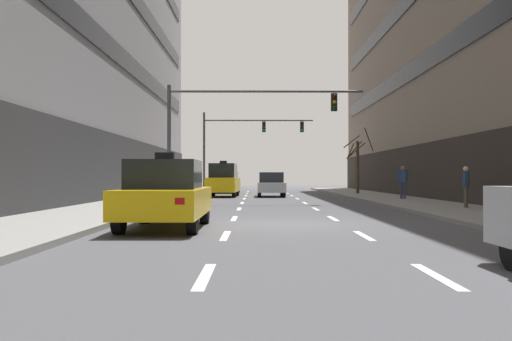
# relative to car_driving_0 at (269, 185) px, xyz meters

# --- Properties ---
(ground_plane) EXTENTS (120.00, 120.00, 0.00)m
(ground_plane) POSITION_rel_car_driving_0_xyz_m (-0.11, -20.20, -0.77)
(ground_plane) COLOR #515156
(sidewalk_left) EXTENTS (3.71, 80.00, 0.14)m
(sidewalk_left) POSITION_rel_car_driving_0_xyz_m (-6.58, -20.20, -0.70)
(sidewalk_left) COLOR gray
(sidewalk_left) RESTS_ON ground
(lane_stripe_l1_s2) EXTENTS (0.16, 2.00, 0.01)m
(lane_stripe_l1_s2) POSITION_rel_car_driving_0_xyz_m (-1.65, -28.20, -0.76)
(lane_stripe_l1_s2) COLOR silver
(lane_stripe_l1_s2) RESTS_ON ground
(lane_stripe_l1_s3) EXTENTS (0.16, 2.00, 0.01)m
(lane_stripe_l1_s3) POSITION_rel_car_driving_0_xyz_m (-1.65, -23.20, -0.76)
(lane_stripe_l1_s3) COLOR silver
(lane_stripe_l1_s3) RESTS_ON ground
(lane_stripe_l1_s4) EXTENTS (0.16, 2.00, 0.01)m
(lane_stripe_l1_s4) POSITION_rel_car_driving_0_xyz_m (-1.65, -18.20, -0.76)
(lane_stripe_l1_s4) COLOR silver
(lane_stripe_l1_s4) RESTS_ON ground
(lane_stripe_l1_s5) EXTENTS (0.16, 2.00, 0.01)m
(lane_stripe_l1_s5) POSITION_rel_car_driving_0_xyz_m (-1.65, -13.20, -0.76)
(lane_stripe_l1_s5) COLOR silver
(lane_stripe_l1_s5) RESTS_ON ground
(lane_stripe_l1_s6) EXTENTS (0.16, 2.00, 0.01)m
(lane_stripe_l1_s6) POSITION_rel_car_driving_0_xyz_m (-1.65, -8.20, -0.76)
(lane_stripe_l1_s6) COLOR silver
(lane_stripe_l1_s6) RESTS_ON ground
(lane_stripe_l1_s7) EXTENTS (0.16, 2.00, 0.01)m
(lane_stripe_l1_s7) POSITION_rel_car_driving_0_xyz_m (-1.65, -3.20, -0.76)
(lane_stripe_l1_s7) COLOR silver
(lane_stripe_l1_s7) RESTS_ON ground
(lane_stripe_l1_s8) EXTENTS (0.16, 2.00, 0.01)m
(lane_stripe_l1_s8) POSITION_rel_car_driving_0_xyz_m (-1.65, 1.80, -0.76)
(lane_stripe_l1_s8) COLOR silver
(lane_stripe_l1_s8) RESTS_ON ground
(lane_stripe_l1_s9) EXTENTS (0.16, 2.00, 0.01)m
(lane_stripe_l1_s9) POSITION_rel_car_driving_0_xyz_m (-1.65, 6.80, -0.76)
(lane_stripe_l1_s9) COLOR silver
(lane_stripe_l1_s9) RESTS_ON ground
(lane_stripe_l1_s10) EXTENTS (0.16, 2.00, 0.01)m
(lane_stripe_l1_s10) POSITION_rel_car_driving_0_xyz_m (-1.65, 11.80, -0.76)
(lane_stripe_l1_s10) COLOR silver
(lane_stripe_l1_s10) RESTS_ON ground
(lane_stripe_l2_s2) EXTENTS (0.16, 2.00, 0.01)m
(lane_stripe_l2_s2) POSITION_rel_car_driving_0_xyz_m (1.43, -28.20, -0.76)
(lane_stripe_l2_s2) COLOR silver
(lane_stripe_l2_s2) RESTS_ON ground
(lane_stripe_l2_s3) EXTENTS (0.16, 2.00, 0.01)m
(lane_stripe_l2_s3) POSITION_rel_car_driving_0_xyz_m (1.43, -23.20, -0.76)
(lane_stripe_l2_s3) COLOR silver
(lane_stripe_l2_s3) RESTS_ON ground
(lane_stripe_l2_s4) EXTENTS (0.16, 2.00, 0.01)m
(lane_stripe_l2_s4) POSITION_rel_car_driving_0_xyz_m (1.43, -18.20, -0.76)
(lane_stripe_l2_s4) COLOR silver
(lane_stripe_l2_s4) RESTS_ON ground
(lane_stripe_l2_s5) EXTENTS (0.16, 2.00, 0.01)m
(lane_stripe_l2_s5) POSITION_rel_car_driving_0_xyz_m (1.43, -13.20, -0.76)
(lane_stripe_l2_s5) COLOR silver
(lane_stripe_l2_s5) RESTS_ON ground
(lane_stripe_l2_s6) EXTENTS (0.16, 2.00, 0.01)m
(lane_stripe_l2_s6) POSITION_rel_car_driving_0_xyz_m (1.43, -8.20, -0.76)
(lane_stripe_l2_s6) COLOR silver
(lane_stripe_l2_s6) RESTS_ON ground
(lane_stripe_l2_s7) EXTENTS (0.16, 2.00, 0.01)m
(lane_stripe_l2_s7) POSITION_rel_car_driving_0_xyz_m (1.43, -3.20, -0.76)
(lane_stripe_l2_s7) COLOR silver
(lane_stripe_l2_s7) RESTS_ON ground
(lane_stripe_l2_s8) EXTENTS (0.16, 2.00, 0.01)m
(lane_stripe_l2_s8) POSITION_rel_car_driving_0_xyz_m (1.43, 1.80, -0.76)
(lane_stripe_l2_s8) COLOR silver
(lane_stripe_l2_s8) RESTS_ON ground
(lane_stripe_l2_s9) EXTENTS (0.16, 2.00, 0.01)m
(lane_stripe_l2_s9) POSITION_rel_car_driving_0_xyz_m (1.43, 6.80, -0.76)
(lane_stripe_l2_s9) COLOR silver
(lane_stripe_l2_s9) RESTS_ON ground
(lane_stripe_l2_s10) EXTENTS (0.16, 2.00, 0.01)m
(lane_stripe_l2_s10) POSITION_rel_car_driving_0_xyz_m (1.43, 11.80, -0.76)
(lane_stripe_l2_s10) COLOR silver
(lane_stripe_l2_s10) RESTS_ON ground
(car_driving_0) EXTENTS (1.74, 4.15, 1.55)m
(car_driving_0) POSITION_rel_car_driving_0_xyz_m (0.00, 0.00, 0.00)
(car_driving_0) COLOR black
(car_driving_0) RESTS_ON ground
(taxi_driving_1) EXTENTS (1.95, 4.62, 1.92)m
(taxi_driving_1) POSITION_rel_car_driving_0_xyz_m (-3.24, -21.58, 0.09)
(taxi_driving_1) COLOR black
(taxi_driving_1) RESTS_ON ground
(taxi_driving_2) EXTENTS (1.99, 4.43, 2.29)m
(taxi_driving_2) POSITION_rel_car_driving_0_xyz_m (-3.05, -0.14, 0.29)
(taxi_driving_2) COLOR black
(taxi_driving_2) RESTS_ON ground
(taxi_driving_3) EXTENTS (1.98, 4.51, 1.85)m
(taxi_driving_3) POSITION_rel_car_driving_0_xyz_m (-3.22, 7.67, 0.06)
(taxi_driving_3) COLOR black
(taxi_driving_3) RESTS_ON ground
(traffic_signal_0) EXTENTS (9.38, 0.35, 5.54)m
(traffic_signal_0) POSITION_rel_car_driving_0_xyz_m (-2.05, -9.00, 3.36)
(traffic_signal_0) COLOR #4C4C51
(traffic_signal_0) RESTS_ON sidewalk_left
(traffic_signal_1) EXTENTS (8.81, 0.35, 6.27)m
(traffic_signal_1) POSITION_rel_car_driving_0_xyz_m (-2.06, 9.00, 3.78)
(traffic_signal_1) COLOR #4C4C51
(traffic_signal_1) RESTS_ON sidewalk_left
(street_tree_0) EXTENTS (2.07, 2.08, 4.42)m
(street_tree_0) POSITION_rel_car_driving_0_xyz_m (6.01, 2.62, 1.46)
(street_tree_0) COLOR #4C3823
(street_tree_0) RESTS_ON sidewalk_right
(pedestrian_0) EXTENTS (0.49, 0.32, 1.72)m
(pedestrian_0) POSITION_rel_car_driving_0_xyz_m (6.70, -6.53, 0.38)
(pedestrian_0) COLOR #383D59
(pedestrian_0) RESTS_ON sidewalk_right
(pedestrian_1) EXTENTS (0.34, 0.48, 1.56)m
(pedestrian_1) POSITION_rel_car_driving_0_xyz_m (6.96, -14.58, 0.27)
(pedestrian_1) COLOR brown
(pedestrian_1) RESTS_ON sidewalk_right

